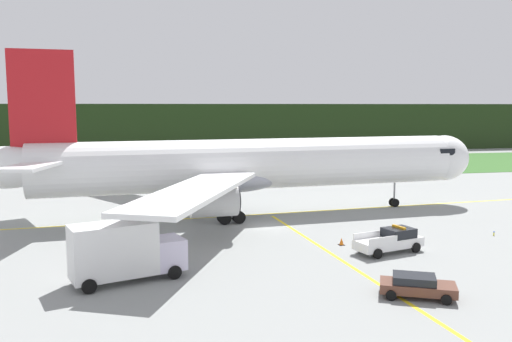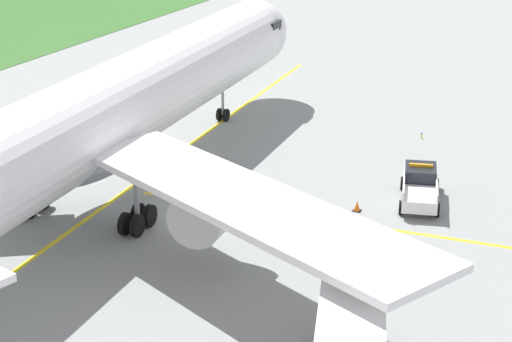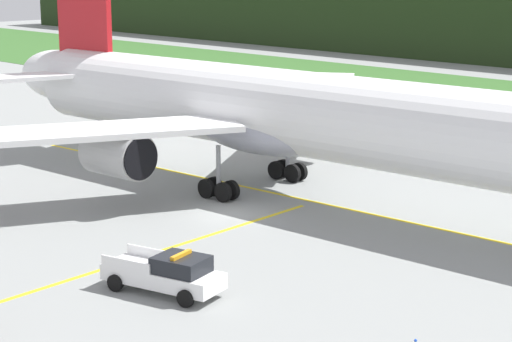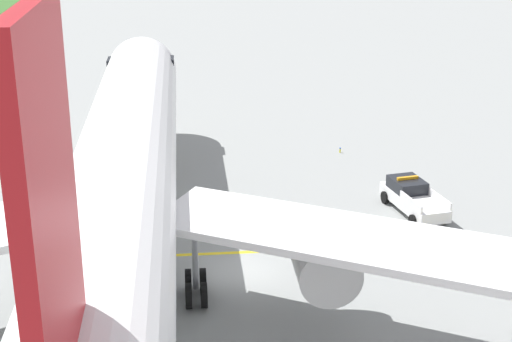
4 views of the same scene
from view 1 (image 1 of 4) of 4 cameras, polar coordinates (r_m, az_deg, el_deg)
ground at (r=49.12m, az=0.97°, el=-6.00°), size 320.00×320.00×0.00m
grass_verge at (r=95.45m, az=-5.39°, el=0.34°), size 320.00×32.98×0.04m
distant_tree_line at (r=126.76m, az=-7.08°, el=4.56°), size 288.00×7.92×11.49m
taxiway_centerline_main at (r=54.41m, az=-0.28°, el=-4.71°), size 67.94×5.50×0.01m
taxiway_centerline_spur at (r=38.20m, az=9.96°, el=-9.92°), size 2.95×34.64×0.01m
airliner at (r=53.40m, az=-1.07°, el=0.63°), size 52.11×42.72×16.02m
ops_pickup_truck at (r=41.92m, az=14.25°, el=-7.23°), size 5.77×3.29×1.94m
catering_truck at (r=34.83m, az=-14.01°, el=-8.31°), size 7.49×4.51×3.96m
staff_car at (r=32.89m, az=16.85°, el=-11.65°), size 4.65×3.51×1.30m
apron_cone at (r=43.33m, az=9.16°, el=-7.48°), size 0.46×0.46×0.58m
taxiway_edge_light_east at (r=50.13m, az=24.16°, el=-6.10°), size 0.12×0.12×0.39m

